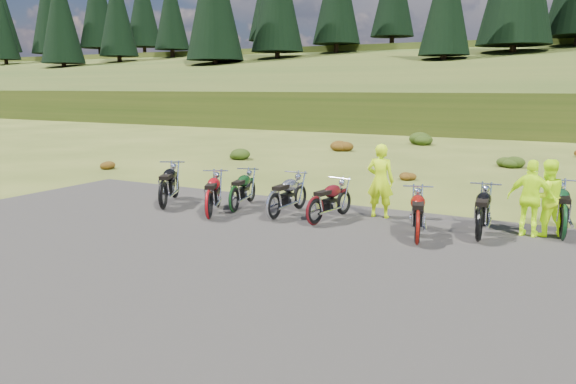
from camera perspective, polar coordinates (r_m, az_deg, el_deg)
The scene contains 31 objects.
ground at distance 12.54m, azimuth 1.19°, elevation -4.96°, with size 300.00×300.00×0.00m, color #414B19.
gravel_pad at distance 10.88m, azimuth -3.71°, elevation -7.44°, with size 20.00×12.00×0.04m, color black.
hill_slope at distance 61.07m, azimuth 23.50°, elevation 6.62°, with size 300.00×46.00×3.00m, color #2E4216, non-canonical shape.
hill_plateau at distance 120.90m, azimuth 26.23°, elevation 7.99°, with size 300.00×90.00×9.17m, color #2E4216.
conifer_4 at distance 143.72m, azimuth -26.95°, elevation 15.58°, with size 6.60×6.60×17.00m.
conifer_5 at distance 142.52m, azimuth -23.46°, elevation 15.78°, with size 6.16×6.16×16.00m.
conifer_7 at distance 121.22m, azimuth -26.97°, elevation 14.75°, with size 5.28×5.28×14.00m.
conifer_8 at distance 120.54m, azimuth -23.00°, elevation 17.10°, with size 7.92×7.92×20.00m.
conifer_9 at distance 120.09m, azimuth -18.81°, elevation 17.73°, with size 7.48×7.48×19.00m.
conifer_10 at distance 120.14m, azimuth -14.56°, elevation 17.89°, with size 7.04×7.04×18.00m.
conifer_11 at distance 98.06m, azimuth -22.13°, elevation 16.41°, with size 6.60×6.60×17.00m.
conifer_12 at distance 97.78m, azimuth -16.99°, elevation 17.15°, with size 6.16×6.16×16.00m.
conifer_13 at distance 98.24m, azimuth -11.81°, elevation 17.75°, with size 5.72×5.72×15.00m.
conifer_14 at distance 99.44m, azimuth -6.70°, elevation 18.22°, with size 5.28×5.28×14.00m.
shrub_0 at distance 24.45m, azimuth -17.66°, elevation 2.76°, with size 0.77×0.77×0.45m, color #692C0D.
shrub_1 at distance 26.63m, azimuth -5.02°, elevation 4.01°, with size 1.03×1.03×0.61m, color #1C340D.
shrub_2 at distance 29.89m, azimuth 5.32°, elevation 4.88°, with size 1.30×1.30×0.77m, color #692C0D.
shrub_3 at distance 33.93m, azimuth 13.43°, elevation 5.45°, with size 1.56×1.56×0.92m, color #1C340D.
shrub_4 at distance 21.03m, azimuth 11.83°, elevation 1.83°, with size 0.77×0.77×0.45m, color #692C0D.
shrub_5 at distance 25.59m, azimuth 21.57°, elevation 3.03°, with size 1.03×1.03×0.61m, color #1C340D.
motorcycle_0 at distance 15.92m, azimuth -12.52°, elevation -1.83°, with size 2.29×0.76×1.20m, color black, non-canonical shape.
motorcycle_1 at distance 14.56m, azimuth -8.01°, elevation -2.85°, with size 2.14×0.71×1.12m, color maroon, non-canonical shape.
motorcycle_2 at distance 15.26m, azimuth -5.47°, elevation -2.16°, with size 2.04×0.68×1.07m, color #0E3312, non-canonical shape.
motorcycle_3 at distance 14.31m, azimuth -1.45°, elevation -2.98°, with size 2.13×0.71×1.12m, color #9F9FA3, non-canonical shape.
motorcycle_4 at distance 13.81m, azimuth 2.72°, elevation -3.49°, with size 2.03×0.68×1.06m, color #510D11, non-canonical shape.
motorcycle_5 at distance 13.03m, azimuth 18.75°, elevation -4.93°, with size 2.18×0.73×1.14m, color black, non-canonical shape.
motorcycle_6 at distance 12.44m, azimuth 12.94°, elevation -5.36°, with size 2.12×0.71×1.11m, color maroon, non-canonical shape.
motorcycle_7 at distance 13.87m, azimuth 26.05°, elevation -4.53°, with size 2.28×0.76×1.20m, color black, non-canonical shape.
person_middle at distance 14.64m, azimuth 9.36°, elevation 1.02°, with size 0.70×0.46×1.92m, color #CDFF0D.
person_right_a at distance 13.96m, azimuth 24.75°, elevation -0.64°, with size 0.85×0.66×1.75m, color #CDFF0D.
person_right_b at distance 13.75m, azimuth 23.46°, elevation -0.72°, with size 1.02×0.43×1.75m, color #CDFF0D.
Camera 1 is at (5.55, -10.72, 3.38)m, focal length 35.00 mm.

